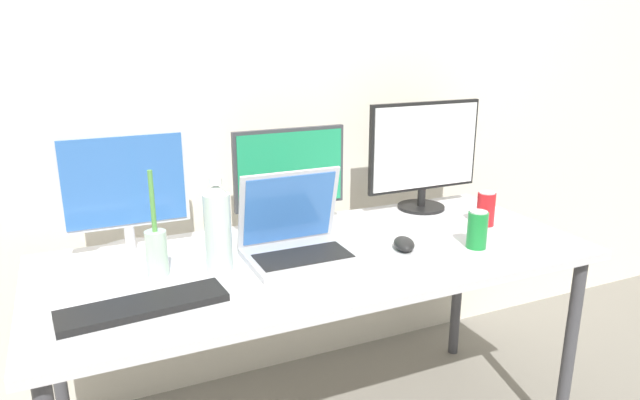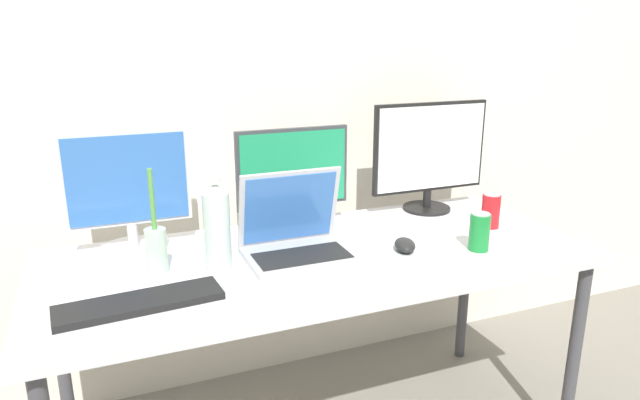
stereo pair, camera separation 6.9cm
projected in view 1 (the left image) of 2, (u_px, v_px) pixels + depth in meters
wall_back at (257, 66)px, 2.19m from camera, size 7.00×0.08×2.60m
work_desk at (320, 271)px, 1.85m from camera, size 1.76×0.75×0.74m
monitor_left at (125, 193)px, 1.79m from camera, size 0.39×0.21×0.39m
monitor_center at (290, 176)px, 2.03m from camera, size 0.41×0.18×0.36m
monitor_right at (424, 153)px, 2.24m from camera, size 0.49×0.19×0.43m
laptop_silver at (296, 238)px, 1.80m from camera, size 0.33×0.26×0.27m
keyboard_main at (143, 306)px, 1.46m from camera, size 0.43×0.15×0.02m
mouse_by_keyboard at (404, 244)px, 1.87m from camera, size 0.10×0.12×0.04m
water_bottle at (218, 228)px, 1.68m from camera, size 0.08×0.08×0.29m
soda_can_near_keyboard at (477, 230)px, 1.87m from camera, size 0.07×0.07×0.13m
soda_can_by_laptop at (486, 209)px, 2.09m from camera, size 0.07×0.07×0.13m
bamboo_vase at (157, 250)px, 1.65m from camera, size 0.06×0.06×0.32m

